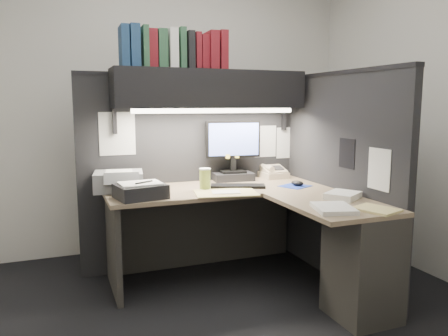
{
  "coord_description": "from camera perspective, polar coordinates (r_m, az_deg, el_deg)",
  "views": [
    {
      "loc": [
        -1.06,
        -2.61,
        1.38
      ],
      "look_at": [
        0.15,
        0.51,
        0.89
      ],
      "focal_mm": 35.0,
      "sensor_mm": 36.0,
      "label": 1
    }
  ],
  "objects": [
    {
      "name": "coffee_cup",
      "position": [
        3.34,
        -2.51,
        -1.54
      ],
      "size": [
        0.11,
        0.11,
        0.16
      ],
      "primitive_type": "cylinder",
      "rotation": [
        0.0,
        0.0,
        -0.41
      ],
      "color": "#A4B548",
      "rests_on": "desk"
    },
    {
      "name": "task_light_tube",
      "position": [
        3.43,
        -1.04,
        7.5
      ],
      "size": [
        1.32,
        0.04,
        0.04
      ],
      "primitive_type": "cylinder",
      "rotation": [
        0.0,
        1.57,
        0.0
      ],
      "color": "white",
      "rests_on": "overhead_shelf"
    },
    {
      "name": "pinned_papers",
      "position": [
        3.52,
        3.8,
        2.99
      ],
      "size": [
        1.76,
        1.31,
        0.51
      ],
      "color": "white",
      "rests_on": "partition_back"
    },
    {
      "name": "keyboard",
      "position": [
        3.45,
        1.83,
        -2.37
      ],
      "size": [
        0.45,
        0.29,
        0.02
      ],
      "primitive_type": "cube",
      "rotation": [
        0.0,
        0.0,
        -0.38
      ],
      "color": "black",
      "rests_on": "desk"
    },
    {
      "name": "partition_right",
      "position": [
        3.5,
        14.73,
        -1.47
      ],
      "size": [
        0.06,
        1.5,
        1.6
      ],
      "primitive_type": "cube",
      "color": "black",
      "rests_on": "floor"
    },
    {
      "name": "mouse",
      "position": [
        3.54,
        9.55,
        -1.96
      ],
      "size": [
        0.1,
        0.13,
        0.04
      ],
      "primitive_type": "ellipsoid",
      "rotation": [
        0.0,
        0.0,
        0.35
      ],
      "color": "black",
      "rests_on": "mousepad"
    },
    {
      "name": "floor",
      "position": [
        3.14,
        0.81,
        -17.77
      ],
      "size": [
        3.5,
        3.5,
        0.0
      ],
      "primitive_type": "plane",
      "color": "black",
      "rests_on": "ground"
    },
    {
      "name": "open_folder",
      "position": [
        3.22,
        0.25,
        -3.26
      ],
      "size": [
        0.5,
        0.37,
        0.01
      ],
      "primitive_type": "cube",
      "rotation": [
        0.0,
        0.0,
        -0.19
      ],
      "color": "#D9C87A",
      "rests_on": "desk"
    },
    {
      "name": "wall_front",
      "position": [
        1.53,
        22.53,
        6.58
      ],
      "size": [
        3.5,
        0.04,
        2.7
      ],
      "primitive_type": "cube",
      "color": "silver",
      "rests_on": "floor"
    },
    {
      "name": "wall_right",
      "position": [
        3.83,
        26.1,
        7.04
      ],
      "size": [
        0.04,
        3.0,
        2.7
      ],
      "primitive_type": "cube",
      "color": "silver",
      "rests_on": "floor"
    },
    {
      "name": "binder_row",
      "position": [
        3.5,
        -6.61,
        15.1
      ],
      "size": [
        0.83,
        0.26,
        0.31
      ],
      "color": "navy",
      "rests_on": "overhead_shelf"
    },
    {
      "name": "paper_stack_a",
      "position": [
        3.15,
        15.25,
        -3.47
      ],
      "size": [
        0.3,
        0.29,
        0.04
      ],
      "primitive_type": "cube",
      "rotation": [
        0.0,
        0.0,
        0.57
      ],
      "color": "white",
      "rests_on": "desk"
    },
    {
      "name": "mousepad",
      "position": [
        3.54,
        9.26,
        -2.34
      ],
      "size": [
        0.28,
        0.27,
        0.0
      ],
      "primitive_type": "cube",
      "rotation": [
        0.0,
        0.0,
        0.42
      ],
      "color": "#1C349C",
      "rests_on": "desk"
    },
    {
      "name": "notebook_stack",
      "position": [
        3.1,
        -10.84,
        -2.99
      ],
      "size": [
        0.37,
        0.33,
        0.1
      ],
      "primitive_type": "cube",
      "rotation": [
        0.0,
        0.0,
        0.19
      ],
      "color": "black",
      "rests_on": "desk"
    },
    {
      "name": "overhead_shelf",
      "position": [
        3.57,
        -1.83,
        10.26
      ],
      "size": [
        1.55,
        0.34,
        0.3
      ],
      "primitive_type": "cube",
      "color": "black",
      "rests_on": "partition_back"
    },
    {
      "name": "manila_stack",
      "position": [
        2.86,
        19.26,
        -5.13
      ],
      "size": [
        0.27,
        0.3,
        0.01
      ],
      "primitive_type": "cube",
      "rotation": [
        0.0,
        0.0,
        0.34
      ],
      "color": "#D9C87A",
      "rests_on": "desk"
    },
    {
      "name": "partition_back",
      "position": [
        3.75,
        -4.07,
        -0.59
      ],
      "size": [
        1.9,
        0.06,
        1.6
      ],
      "primitive_type": "cube",
      "color": "black",
      "rests_on": "floor"
    },
    {
      "name": "paper_stack_b",
      "position": [
        2.78,
        14.12,
        -5.13
      ],
      "size": [
        0.29,
        0.33,
        0.03
      ],
      "primitive_type": "cube",
      "rotation": [
        0.0,
        0.0,
        -0.29
      ],
      "color": "white",
      "rests_on": "desk"
    },
    {
      "name": "telephone",
      "position": [
        3.91,
        6.45,
        -0.64
      ],
      "size": [
        0.22,
        0.23,
        0.09
      ],
      "primitive_type": "cube",
      "rotation": [
        0.0,
        0.0,
        0.03
      ],
      "color": "beige",
      "rests_on": "desk"
    },
    {
      "name": "desk",
      "position": [
        3.14,
        8.14,
        -9.09
      ],
      "size": [
        1.7,
        1.53,
        0.73
      ],
      "color": "#806651",
      "rests_on": "floor"
    },
    {
      "name": "wall_back",
      "position": [
        4.25,
        -6.82,
        7.87
      ],
      "size": [
        3.5,
        0.04,
        2.7
      ],
      "primitive_type": "cube",
      "color": "silver",
      "rests_on": "floor"
    },
    {
      "name": "printer",
      "position": [
        3.41,
        -13.61,
        -1.68
      ],
      "size": [
        0.4,
        0.35,
        0.14
      ],
      "primitive_type": "cube",
      "rotation": [
        0.0,
        0.0,
        -0.15
      ],
      "color": "gray",
      "rests_on": "desk"
    },
    {
      "name": "monitor",
      "position": [
        3.73,
        1.19,
        1.46
      ],
      "size": [
        0.47,
        0.24,
        0.51
      ],
      "rotation": [
        0.0,
        0.0,
        -0.11
      ],
      "color": "black",
      "rests_on": "desk"
    }
  ]
}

